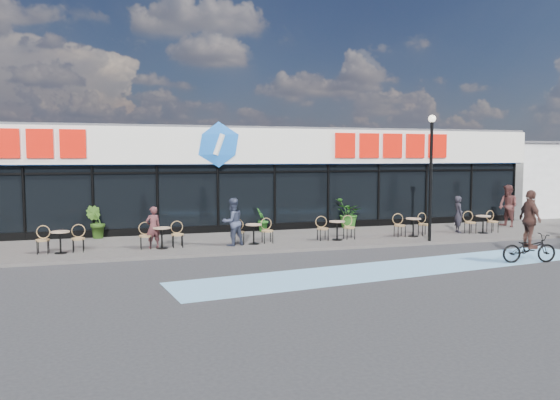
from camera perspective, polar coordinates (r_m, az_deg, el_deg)
name	(u,v)px	position (r m, az deg, el deg)	size (l,w,h in m)	color
ground	(260,266)	(16.60, -2.09, -6.93)	(120.00, 120.00, 0.00)	#28282B
sidewalk	(230,242)	(20.90, -5.24, -4.42)	(44.00, 5.00, 0.10)	#544F4A
bike_lane	(403,268)	(16.72, 12.75, -6.94)	(14.00, 2.20, 0.01)	#73AFDA
building	(207,177)	(26.01, -7.69, 2.39)	(30.60, 6.57, 4.75)	black
neighbour_building	(544,177)	(36.37, 25.83, 2.15)	(9.20, 7.20, 4.11)	white
lamp_post	(431,166)	(21.33, 15.50, 3.45)	(0.28, 0.28, 4.76)	black
bistro_set_2	(61,239)	(19.62, -21.94, -3.83)	(1.54, 0.62, 0.90)	tan
bistro_set_3	(162,235)	(19.60, -12.27, -3.61)	(1.54, 0.62, 0.90)	tan
bistro_set_4	(253,231)	(20.12, -2.83, -3.30)	(1.54, 0.62, 0.90)	tan
bistro_set_5	(336,228)	(21.16, 5.89, -2.93)	(1.54, 0.62, 0.90)	tan
bistro_set_6	(412,225)	(22.63, 13.63, -2.55)	(1.54, 0.62, 0.90)	tan
bistro_set_7	(482,222)	(24.46, 20.32, -2.18)	(1.54, 0.62, 0.90)	tan
potted_plant_left	(96,222)	(22.58, -18.69, -2.20)	(0.71, 0.57, 1.28)	#284914
potted_plant_mid	(262,220)	(23.32, -1.88, -2.08)	(0.56, 0.45, 1.02)	#205919
potted_plant_right	(348,213)	(24.66, 7.17, -1.37)	(1.21, 1.05, 1.34)	#235819
patron_left	(153,227)	(19.61, -13.11, -2.80)	(0.54, 0.35, 1.47)	#4E282A
patron_right	(232,222)	(19.68, -4.99, -2.29)	(0.84, 0.65, 1.73)	#33394F
pedestrian_a	(508,206)	(26.97, 22.74, -0.57)	(0.93, 0.73, 1.92)	#532D2A
pedestrian_b	(459,214)	(24.26, 18.15, -1.42)	(0.56, 0.37, 1.55)	#232129
cyclist_a	(530,234)	(18.68, 24.63, -3.29)	(1.81, 1.14, 2.28)	black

